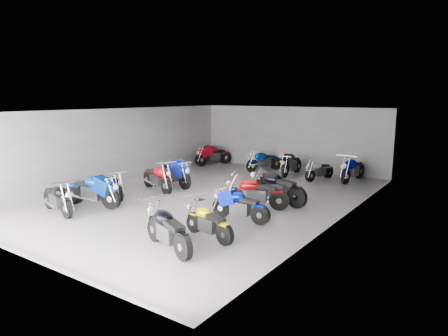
# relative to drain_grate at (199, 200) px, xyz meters

# --- Properties ---
(ground) EXTENTS (14.00, 14.00, 0.00)m
(ground) POSITION_rel_drain_grate_xyz_m (0.00, 0.50, -0.01)
(ground) COLOR gray
(ground) RESTS_ON ground
(wall_back) EXTENTS (10.00, 0.10, 3.20)m
(wall_back) POSITION_rel_drain_grate_xyz_m (0.00, 7.50, 1.59)
(wall_back) COLOR gray
(wall_back) RESTS_ON ground
(wall_left) EXTENTS (0.10, 14.00, 3.20)m
(wall_left) POSITION_rel_drain_grate_xyz_m (-5.00, 0.50, 1.59)
(wall_left) COLOR gray
(wall_left) RESTS_ON ground
(wall_right) EXTENTS (0.10, 14.00, 3.20)m
(wall_right) POSITION_rel_drain_grate_xyz_m (5.00, 0.50, 1.59)
(wall_right) COLOR gray
(wall_right) RESTS_ON ground
(ceiling) EXTENTS (10.00, 14.00, 0.04)m
(ceiling) POSITION_rel_drain_grate_xyz_m (0.00, 0.50, 3.21)
(ceiling) COLOR black
(ceiling) RESTS_ON wall_back
(drain_grate) EXTENTS (0.32, 0.32, 0.01)m
(drain_grate) POSITION_rel_drain_grate_xyz_m (0.00, 0.00, 0.00)
(drain_grate) COLOR black
(drain_grate) RESTS_ON ground
(motorcycle_left_a) EXTENTS (2.09, 0.62, 0.93)m
(motorcycle_left_a) POSITION_rel_drain_grate_xyz_m (-2.64, -3.95, 0.50)
(motorcycle_left_a) COLOR black
(motorcycle_left_a) RESTS_ON ground
(motorcycle_left_b) EXTENTS (2.31, 0.60, 1.02)m
(motorcycle_left_b) POSITION_rel_drain_grate_xyz_m (-2.40, -2.78, 0.55)
(motorcycle_left_b) COLOR black
(motorcycle_left_b) RESTS_ON ground
(motorcycle_left_c) EXTENTS (1.90, 0.71, 0.86)m
(motorcycle_left_c) POSITION_rel_drain_grate_xyz_m (-2.79, -1.68, 0.46)
(motorcycle_left_c) COLOR black
(motorcycle_left_c) RESTS_ON ground
(motorcycle_left_d) EXTENTS (2.19, 0.92, 1.00)m
(motorcycle_left_d) POSITION_rel_drain_grate_xyz_m (-2.23, 0.16, 0.54)
(motorcycle_left_d) COLOR black
(motorcycle_left_d) RESTS_ON ground
(motorcycle_left_e) EXTENTS (2.32, 0.89, 1.05)m
(motorcycle_left_e) POSITION_rel_drain_grate_xyz_m (-2.27, 1.21, 0.57)
(motorcycle_left_e) COLOR black
(motorcycle_left_e) RESTS_ON ground
(motorcycle_right_a) EXTENTS (2.07, 0.88, 0.95)m
(motorcycle_right_a) POSITION_rel_drain_grate_xyz_m (2.34, -4.22, 0.51)
(motorcycle_right_a) COLOR black
(motorcycle_right_a) RESTS_ON ground
(motorcycle_right_b) EXTENTS (1.85, 0.59, 0.83)m
(motorcycle_right_b) POSITION_rel_drain_grate_xyz_m (2.67, -3.02, 0.44)
(motorcycle_right_b) COLOR black
(motorcycle_right_b) RESTS_ON ground
(motorcycle_right_c) EXTENTS (1.99, 0.39, 0.87)m
(motorcycle_right_c) POSITION_rel_drain_grate_xyz_m (2.54, -1.27, 0.47)
(motorcycle_right_c) COLOR black
(motorcycle_right_c) RESTS_ON ground
(motorcycle_right_d) EXTENTS (2.11, 0.86, 0.96)m
(motorcycle_right_d) POSITION_rel_drain_grate_xyz_m (2.25, 0.19, 0.52)
(motorcycle_right_d) COLOR black
(motorcycle_right_d) RESTS_ON ground
(motorcycle_right_e) EXTENTS (2.40, 0.57, 1.06)m
(motorcycle_right_e) POSITION_rel_drain_grate_xyz_m (2.51, 1.16, 0.57)
(motorcycle_right_e) COLOR black
(motorcycle_right_e) RESTS_ON ground
(motorcycle_back_a) EXTENTS (0.94, 2.19, 1.00)m
(motorcycle_back_a) POSITION_rel_drain_grate_xyz_m (-4.01, 6.31, 0.54)
(motorcycle_back_a) COLOR black
(motorcycle_back_a) RESTS_ON ground
(motorcycle_back_c) EXTENTS (0.96, 2.05, 0.95)m
(motorcycle_back_c) POSITION_rel_drain_grate_xyz_m (-0.83, 6.28, 0.51)
(motorcycle_back_c) COLOR black
(motorcycle_back_c) RESTS_ON ground
(motorcycle_back_d) EXTENTS (0.47, 2.25, 0.99)m
(motorcycle_back_d) POSITION_rel_drain_grate_xyz_m (0.76, 6.07, 0.53)
(motorcycle_back_d) COLOR black
(motorcycle_back_d) RESTS_ON ground
(motorcycle_back_e) EXTENTS (0.64, 1.86, 0.83)m
(motorcycle_back_e) POSITION_rel_drain_grate_xyz_m (2.28, 5.81, 0.45)
(motorcycle_back_e) COLOR black
(motorcycle_back_e) RESTS_ON ground
(motorcycle_back_f) EXTENTS (0.49, 2.28, 1.00)m
(motorcycle_back_f) POSITION_rel_drain_grate_xyz_m (3.60, 6.34, 0.54)
(motorcycle_back_f) COLOR black
(motorcycle_back_f) RESTS_ON ground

